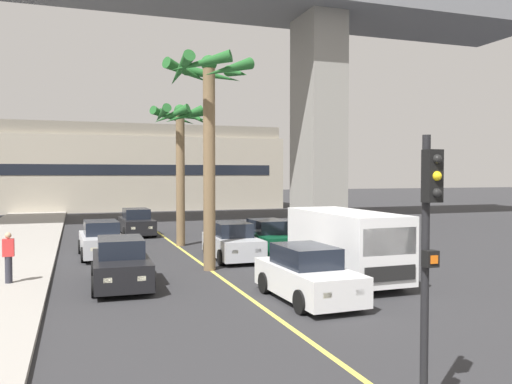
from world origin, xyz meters
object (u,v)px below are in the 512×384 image
car_queue_second (102,240)px  delivery_van (346,243)px  car_queue_front (232,242)px  traffic_light_median_near (429,237)px  car_queue_fourth (269,239)px  pedestrian_near_crosswalk (8,257)px  car_queue_third (137,223)px  car_queue_sixth (307,275)px  palm_tree_mid_median (208,105)px  palm_tree_near_median (180,134)px  car_queue_fifth (121,264)px

car_queue_second → delivery_van: 11.09m
car_queue_front → traffic_light_median_near: size_ratio=0.98×
car_queue_fourth → pedestrian_near_crosswalk: pedestrian_near_crosswalk is taller
car_queue_third → traffic_light_median_near: bearing=-86.6°
car_queue_third → traffic_light_median_near: (1.50, -25.04, 1.99)m
car_queue_sixth → palm_tree_mid_median: size_ratio=0.52×
palm_tree_near_median → pedestrian_near_crosswalk: bearing=-132.0°
car_queue_fifth → palm_tree_near_median: palm_tree_near_median is taller
car_queue_fourth → car_queue_fifth: same height
delivery_van → car_queue_second: bearing=132.9°
car_queue_sixth → traffic_light_median_near: (-1.39, -7.27, 1.99)m
car_queue_fourth → car_queue_sixth: size_ratio=0.99×
car_queue_third → pedestrian_near_crosswalk: (-5.41, -13.18, 0.28)m
palm_tree_mid_median → traffic_light_median_near: bearing=-89.3°
palm_tree_near_median → traffic_light_median_near: bearing=-90.3°
delivery_van → car_queue_fourth: bearing=93.8°
delivery_van → pedestrian_near_crosswalk: bearing=166.2°
car_queue_third → car_queue_front: bearing=-74.2°
palm_tree_mid_median → delivery_van: bearing=-41.9°
car_queue_front → traffic_light_median_near: (-1.38, -14.87, 1.99)m
car_queue_second → palm_tree_near_median: bearing=30.2°
car_queue_front → car_queue_second: size_ratio=0.99×
car_queue_third → delivery_van: 16.63m
car_queue_third → delivery_van: bearing=-71.7°
car_queue_fifth → palm_tree_mid_median: size_ratio=0.52×
car_queue_fifth → pedestrian_near_crosswalk: 3.54m
palm_tree_near_median → pedestrian_near_crosswalk: palm_tree_near_median is taller
car_queue_fourth → car_queue_sixth: 8.48m
car_queue_fifth → palm_tree_mid_median: palm_tree_mid_median is taller
car_queue_second → traffic_light_median_near: 17.90m
car_queue_sixth → car_queue_fourth: bearing=77.0°
car_queue_second → palm_tree_near_median: 6.67m
car_queue_front → pedestrian_near_crosswalk: pedestrian_near_crosswalk is taller
car_queue_fourth → traffic_light_median_near: size_ratio=0.98×
car_queue_fifth → palm_tree_mid_median: (3.36, 1.85, 5.44)m
car_queue_third → car_queue_fourth: bearing=-63.3°
car_queue_second → palm_tree_mid_median: 8.04m
car_queue_fourth → traffic_light_median_near: 16.00m
delivery_van → car_queue_third: bearing=108.3°
car_queue_fourth → palm_tree_near_median: bearing=127.7°
car_queue_fifth → palm_tree_near_median: size_ratio=0.59×
car_queue_fourth → car_queue_fifth: (-6.81, -4.65, 0.00)m
car_queue_front → car_queue_fifth: 6.32m
car_queue_fifth → car_queue_sixth: size_ratio=1.00×
traffic_light_median_near → car_queue_fifth: bearing=107.9°
traffic_light_median_near → car_queue_second: bearing=102.4°
car_queue_sixth → palm_tree_near_median: size_ratio=0.59×
car_queue_fourth → car_queue_front: bearing=-161.1°
car_queue_sixth → delivery_van: bearing=40.5°
car_queue_front → palm_tree_mid_median: (-1.54, -2.15, 5.44)m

